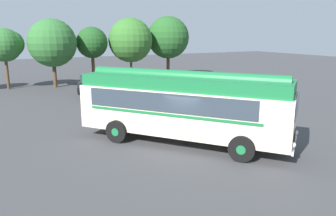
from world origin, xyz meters
The scene contains 9 objects.
ground_plane centered at (0.00, 0.00, 0.00)m, with size 120.00×120.00×0.00m, color #3D3D3F.
vintage_bus centered at (0.05, 0.57, 1.89)m, with size 8.13×9.45×3.49m.
car_near_left centered at (-0.56, 14.27, 0.85)m, with size 2.02×4.23×1.66m.
car_mid_left centered at (2.32, 14.06, 0.85)m, with size 2.07×4.26×1.66m.
tree_left_of_centre centered at (-6.42, 21.49, 4.11)m, with size 3.28×3.06×5.63m.
tree_centre centered at (-2.42, 20.65, 4.18)m, with size 4.53×4.53×6.51m.
tree_right_of_centre centered at (1.51, 21.33, 4.13)m, with size 3.18×3.18×5.80m.
tree_far_right centered at (5.63, 20.93, 4.47)m, with size 4.68×4.68×6.74m.
tree_extra_right centered at (10.40, 21.40, 4.69)m, with size 4.77×4.77×7.04m.
Camera 1 is at (-7.68, -12.41, 5.19)m, focal length 35.00 mm.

